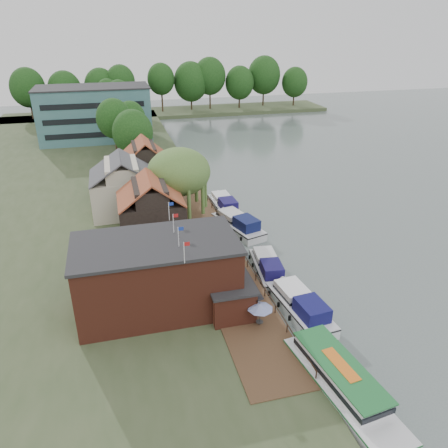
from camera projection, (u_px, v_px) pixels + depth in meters
ground at (304, 287)px, 48.33m from camera, size 260.00×260.00×0.00m
land_bank at (48, 196)px, 71.95m from camera, size 50.00×140.00×1.00m
quay_deck at (213, 246)px, 54.82m from camera, size 6.00×50.00×0.10m
quay_rail at (232, 239)px, 55.69m from camera, size 0.20×49.00×1.00m
pub at (178, 272)px, 42.29m from camera, size 20.00×11.00×7.30m
hotel_block at (95, 113)px, 101.64m from camera, size 25.40×12.40×12.30m
cottage_a at (151, 209)px, 54.95m from camera, size 8.60×7.60×8.50m
cottage_b at (123, 185)px, 63.03m from camera, size 9.60×8.60×8.50m
cottage_c at (145, 165)px, 71.84m from camera, size 7.60×7.60×8.50m
willow at (180, 186)px, 59.96m from camera, size 8.60×8.60×10.43m
umbrella_0 at (260, 314)px, 40.09m from camera, size 2.40×2.40×2.38m
umbrella_1 at (250, 301)px, 41.94m from camera, size 2.05×2.05×2.38m
umbrella_2 at (239, 287)px, 44.21m from camera, size 2.14×2.14×2.38m
umbrella_3 at (235, 272)px, 46.90m from camera, size 2.03×2.03×2.38m
umbrella_4 at (221, 243)px, 52.83m from camera, size 2.16×2.16×2.38m
cruiser_0 at (300, 303)px, 43.34m from camera, size 4.60×11.13×2.66m
cruiser_1 at (268, 265)px, 50.38m from camera, size 4.31×10.16×2.39m
cruiser_2 at (238, 222)px, 60.74m from camera, size 6.52×11.46×2.68m
cruiser_3 at (224, 203)px, 67.30m from camera, size 3.71×10.43×2.52m
tour_boat at (344, 383)px, 33.64m from camera, size 5.24×13.28×2.82m
swan at (340, 369)px, 36.68m from camera, size 0.44×0.44×0.44m
bank_tree_0 at (134, 141)px, 79.72m from camera, size 7.33×7.33×11.53m
bank_tree_1 at (115, 131)px, 84.69m from camera, size 6.68×6.68×12.57m
bank_tree_2 at (131, 127)px, 92.54m from camera, size 6.32×6.32×10.74m
bank_tree_3 at (115, 109)px, 108.15m from camera, size 8.19×8.19×11.75m
bank_tree_4 at (120, 103)px, 115.79m from camera, size 6.27×6.27×11.91m
bank_tree_5 at (108, 99)px, 123.84m from camera, size 6.11×6.11×11.17m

